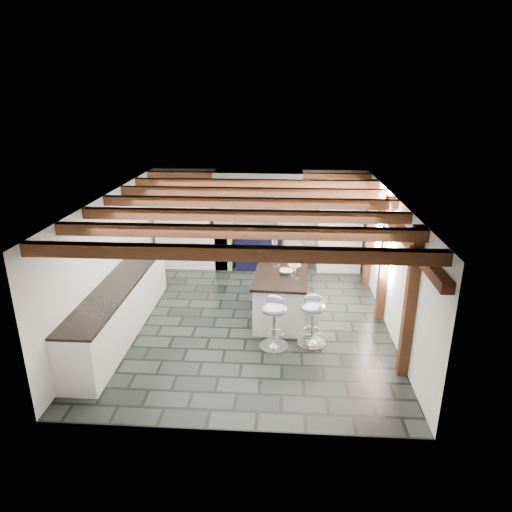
# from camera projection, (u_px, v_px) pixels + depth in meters

# --- Properties ---
(ground) EXTENTS (6.00, 6.00, 0.00)m
(ground) POSITION_uv_depth(u_px,v_px,m) (249.00, 319.00, 8.50)
(ground) COLOR black
(ground) RESTS_ON ground
(room_shell) EXTENTS (6.00, 6.03, 6.00)m
(room_shell) POSITION_uv_depth(u_px,v_px,m) (225.00, 240.00, 9.51)
(room_shell) COLOR white
(room_shell) RESTS_ON ground
(range_cooker) EXTENTS (1.00, 0.63, 0.99)m
(range_cooker) POSITION_uv_depth(u_px,v_px,m) (258.00, 249.00, 10.86)
(range_cooker) COLOR black
(range_cooker) RESTS_ON ground
(kitchen_island) EXTENTS (1.03, 1.85, 1.20)m
(kitchen_island) POSITION_uv_depth(u_px,v_px,m) (281.00, 293.00, 8.49)
(kitchen_island) COLOR white
(kitchen_island) RESTS_ON ground
(bar_stool_near) EXTENTS (0.47, 0.47, 0.88)m
(bar_stool_near) POSITION_uv_depth(u_px,v_px,m) (312.00, 315.00, 7.46)
(bar_stool_near) COLOR silver
(bar_stool_near) RESTS_ON ground
(bar_stool_far) EXTENTS (0.57, 0.57, 0.90)m
(bar_stool_far) POSITION_uv_depth(u_px,v_px,m) (275.00, 316.00, 7.37)
(bar_stool_far) COLOR silver
(bar_stool_far) RESTS_ON ground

